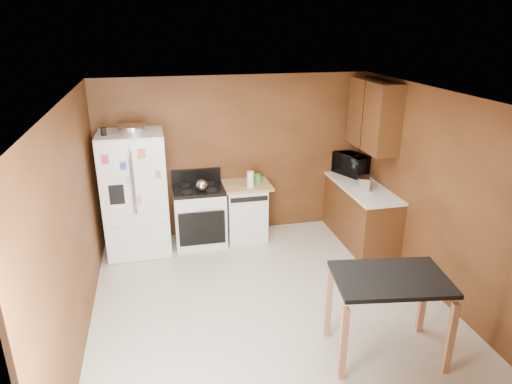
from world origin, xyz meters
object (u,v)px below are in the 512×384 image
object	(u,v)px
gas_range	(199,214)
island	(390,290)
pen_cup	(103,131)
refrigerator	(136,194)
kettle	(202,185)
dishwasher	(245,210)
microwave	(351,165)
green_canister	(257,178)
toaster	(364,183)
paper_towel	(250,179)
roasting_pan	(132,129)

from	to	relation	value
gas_range	island	distance (m)	3.36
pen_cup	refrigerator	world-z (taller)	pen_cup
kettle	dishwasher	world-z (taller)	kettle
microwave	refrigerator	distance (m)	3.40
green_canister	toaster	distance (m)	1.61
refrigerator	gas_range	world-z (taller)	refrigerator
microwave	paper_towel	bearing A→B (deg)	74.02
green_canister	microwave	world-z (taller)	microwave
microwave	dishwasher	size ratio (longest dim) A/B	0.63
microwave	kettle	bearing A→B (deg)	72.65
microwave	toaster	bearing A→B (deg)	148.77
paper_towel	green_canister	distance (m)	0.27
toaster	refrigerator	world-z (taller)	refrigerator
kettle	pen_cup	bearing A→B (deg)	179.91
microwave	roasting_pan	bearing A→B (deg)	68.97
refrigerator	island	xyz separation A→B (m)	(2.49, -2.90, -0.14)
dishwasher	island	world-z (taller)	island
green_canister	refrigerator	distance (m)	1.85
refrigerator	island	bearing A→B (deg)	-49.38
green_canister	paper_towel	bearing A→B (deg)	-125.44
paper_towel	island	size ratio (longest dim) A/B	0.20
roasting_pan	gas_range	size ratio (longest dim) A/B	0.34
toaster	dishwasher	size ratio (longest dim) A/B	0.29
microwave	refrigerator	world-z (taller)	refrigerator
toaster	paper_towel	bearing A→B (deg)	-175.29
microwave	refrigerator	bearing A→B (deg)	69.46
gas_range	island	xyz separation A→B (m)	(1.58, -2.96, 0.29)
paper_towel	toaster	size ratio (longest dim) A/B	0.93
green_canister	gas_range	xyz separation A→B (m)	(-0.93, -0.10, -0.49)
paper_towel	green_canister	size ratio (longest dim) A/B	2.05
paper_towel	roasting_pan	bearing A→B (deg)	177.10
green_canister	dishwasher	size ratio (longest dim) A/B	0.13
island	gas_range	bearing A→B (deg)	118.04
roasting_pan	kettle	xyz separation A→B (m)	(0.92, -0.12, -0.86)
kettle	paper_towel	distance (m)	0.74
microwave	refrigerator	xyz separation A→B (m)	(-3.39, -0.17, -0.16)
kettle	gas_range	size ratio (longest dim) A/B	0.16
toaster	pen_cup	bearing A→B (deg)	-165.77
refrigerator	gas_range	distance (m)	1.01
refrigerator	microwave	bearing A→B (deg)	2.86
island	microwave	bearing A→B (deg)	73.49
toaster	island	distance (m)	2.52
roasting_pan	refrigerator	xyz separation A→B (m)	(-0.03, -0.03, -0.95)
kettle	refrigerator	distance (m)	0.96
kettle	refrigerator	bearing A→B (deg)	174.60
pen_cup	green_canister	distance (m)	2.36
green_canister	island	bearing A→B (deg)	-78.09
island	refrigerator	bearing A→B (deg)	130.62
pen_cup	refrigerator	distance (m)	1.01
green_canister	gas_range	distance (m)	1.05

